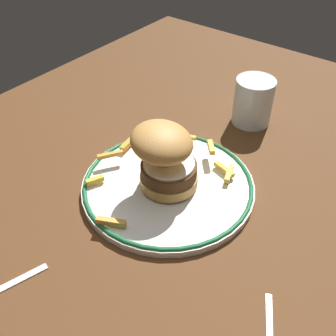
# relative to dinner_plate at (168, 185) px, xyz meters

# --- Properties ---
(ground_plane) EXTENTS (1.35, 1.08, 0.04)m
(ground_plane) POSITION_rel_dinner_plate_xyz_m (-0.03, -0.04, -0.03)
(ground_plane) COLOR #533119
(dinner_plate) EXTENTS (0.29, 0.29, 0.02)m
(dinner_plate) POSITION_rel_dinner_plate_xyz_m (0.00, 0.00, 0.00)
(dinner_plate) COLOR white
(dinner_plate) RESTS_ON ground_plane
(burger) EXTENTS (0.12, 0.13, 0.12)m
(burger) POSITION_rel_dinner_plate_xyz_m (-0.01, 0.00, 0.06)
(burger) COLOR #C08943
(burger) RESTS_ON dinner_plate
(fries_pile) EXTENTS (0.26, 0.21, 0.03)m
(fries_pile) POSITION_rel_dinner_plate_xyz_m (0.04, 0.04, 0.02)
(fries_pile) COLOR gold
(fries_pile) RESTS_ON dinner_plate
(water_glass) EXTENTS (0.08, 0.08, 0.09)m
(water_glass) POSITION_rel_dinner_plate_xyz_m (0.27, -0.01, 0.03)
(water_glass) COLOR silver
(water_glass) RESTS_ON ground_plane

